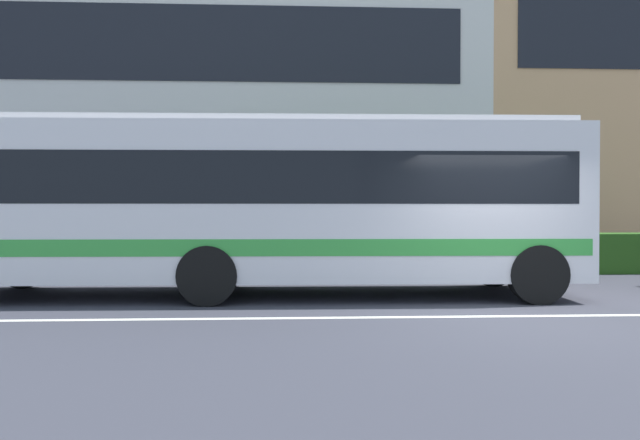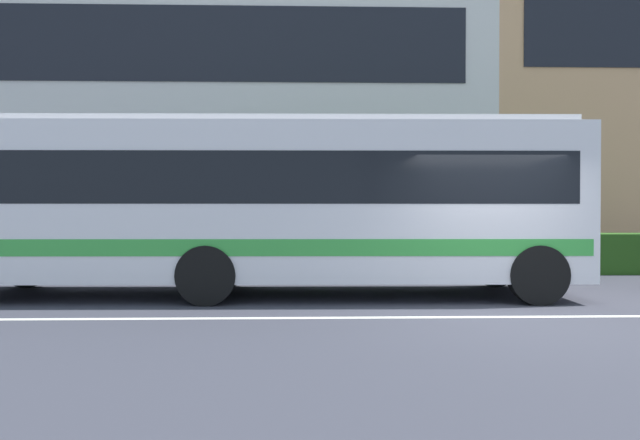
# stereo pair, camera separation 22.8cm
# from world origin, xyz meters

# --- Properties ---
(ground_plane) EXTENTS (160.00, 160.00, 0.00)m
(ground_plane) POSITION_xyz_m (0.00, 0.00, 0.00)
(ground_plane) COLOR #393A45
(lane_centre_line) EXTENTS (60.00, 0.16, 0.01)m
(lane_centre_line) POSITION_xyz_m (0.00, 0.00, 0.00)
(lane_centre_line) COLOR silver
(lane_centre_line) RESTS_ON ground_plane
(hedge_row_far) EXTENTS (12.10, 1.10, 1.00)m
(hedge_row_far) POSITION_xyz_m (0.57, 6.14, 0.50)
(hedge_row_far) COLOR #2A571A
(hedge_row_far) RESTS_ON ground_plane
(apartment_block_left) EXTENTS (25.82, 11.23, 11.29)m
(apartment_block_left) POSITION_xyz_m (-10.12, 14.67, 5.65)
(apartment_block_left) COLOR silver
(apartment_block_left) RESTS_ON ground_plane
(transit_bus) EXTENTS (11.70, 2.84, 3.21)m
(transit_bus) POSITION_xyz_m (-3.99, 2.40, 1.77)
(transit_bus) COLOR silver
(transit_bus) RESTS_ON ground_plane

